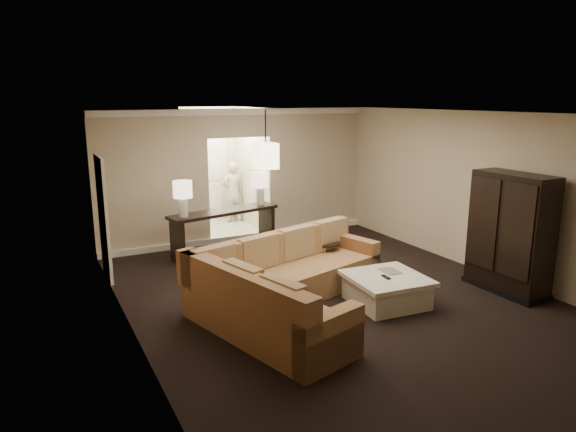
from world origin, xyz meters
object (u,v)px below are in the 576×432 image
person (233,189)px  drink_table (327,251)px  armoire (510,236)px  sectional_sofa (287,285)px  console_table (225,228)px  coffee_table (386,289)px

person → drink_table: bearing=95.7°
drink_table → armoire: bearing=-42.7°
sectional_sofa → drink_table: (1.32, 1.04, 0.03)m
sectional_sofa → drink_table: size_ratio=5.83×
console_table → armoire: bearing=-62.1°
sectional_sofa → armoire: armoire is taller
sectional_sofa → person: bearing=61.2°
armoire → drink_table: size_ratio=3.24×
coffee_table → person: size_ratio=0.71×
person → console_table: bearing=70.6°
sectional_sofa → console_table: size_ratio=1.47×
console_table → armoire: 5.16m
coffee_table → drink_table: bearing=94.2°
sectional_sofa → person: size_ratio=2.08×
console_table → coffee_table: bearing=-82.2°
coffee_table → console_table: (-1.24, 3.53, 0.30)m
drink_table → console_table: bearing=119.4°
sectional_sofa → console_table: bearing=71.2°
armoire → person: bearing=108.6°
coffee_table → drink_table: (-0.11, 1.53, 0.20)m
drink_table → person: bearing=90.0°
armoire → drink_table: (-2.14, 1.97, -0.49)m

